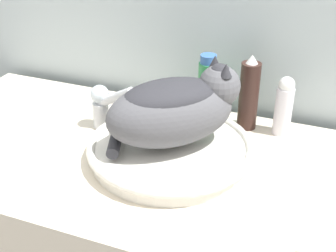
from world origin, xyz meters
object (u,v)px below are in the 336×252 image
at_px(faucet, 104,104).
at_px(cat, 175,107).
at_px(shampoo_bottle_tall, 207,89).
at_px(hairspray_can_black, 249,95).
at_px(deodorant_stick, 284,106).

bearing_deg(faucet, cat, 2.57).
bearing_deg(shampoo_bottle_tall, cat, -93.44).
bearing_deg(hairspray_can_black, deodorant_stick, 0.00).
bearing_deg(hairspray_can_black, shampoo_bottle_tall, 180.00).
bearing_deg(cat, shampoo_bottle_tall, 43.47).
xyz_separation_m(faucet, shampoo_bottle_tall, (0.23, 0.14, 0.02)).
bearing_deg(cat, faucet, 120.45).
height_order(faucet, deodorant_stick, deodorant_stick).
bearing_deg(deodorant_stick, faucet, -161.80).
bearing_deg(deodorant_stick, cat, -135.94).
distance_m(cat, deodorant_stick, 0.30).
distance_m(faucet, shampoo_bottle_tall, 0.27).
distance_m(cat, hairspray_can_black, 0.24).
bearing_deg(faucet, deodorant_stick, 37.23).
height_order(shampoo_bottle_tall, hairspray_can_black, hairspray_can_black).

